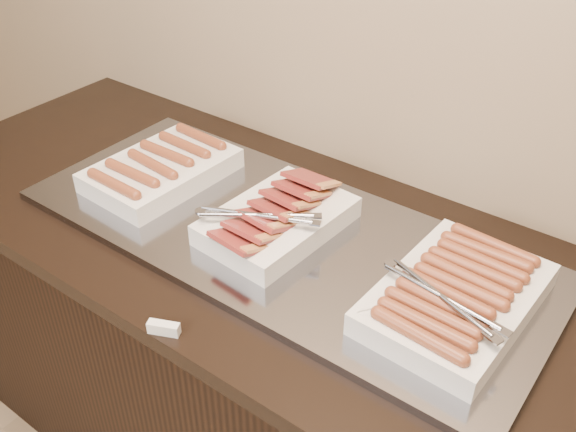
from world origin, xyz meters
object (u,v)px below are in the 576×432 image
object	(u,v)px
dish_left	(161,169)
dish_right	(456,296)
warming_tray	(279,234)
dish_center	(276,219)
counter	(286,377)

from	to	relation	value
dish_left	dish_right	size ratio (longest dim) A/B	0.93
warming_tray	dish_center	bearing A→B (deg)	-136.40
counter	dish_center	bearing A→B (deg)	-167.34
dish_center	dish_left	bearing A→B (deg)	-176.93
counter	dish_right	size ratio (longest dim) A/B	5.36
dish_center	dish_right	xyz separation A→B (m)	(0.42, 0.00, 0.00)
counter	dish_left	xyz separation A→B (m)	(-0.38, 0.00, 0.50)
dish_left	dish_center	distance (m)	0.36
counter	dish_left	size ratio (longest dim) A/B	5.76
dish_left	dish_right	bearing A→B (deg)	2.26
dish_right	dish_center	bearing A→B (deg)	-177.51
dish_center	dish_right	distance (m)	0.42
counter	dish_right	distance (m)	0.64
dish_left	dish_right	xyz separation A→B (m)	(0.78, -0.00, 0.00)
counter	dish_left	bearing A→B (deg)	180.00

